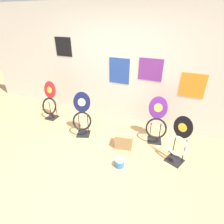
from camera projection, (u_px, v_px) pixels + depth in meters
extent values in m
plane|color=tan|center=(73.00, 174.00, 2.88)|extent=(14.00, 14.00, 0.00)
cube|color=silver|center=(119.00, 67.00, 3.89)|extent=(8.00, 0.06, 2.60)
cube|color=purple|center=(150.00, 70.00, 3.61)|extent=(0.50, 0.01, 0.46)
cube|color=black|center=(63.00, 47.00, 4.20)|extent=(0.45, 0.01, 0.44)
cube|color=#284CAD|center=(119.00, 71.00, 3.90)|extent=(0.48, 0.01, 0.57)
cube|color=orange|center=(192.00, 86.00, 3.42)|extent=(0.48, 0.01, 0.49)
cube|color=black|center=(84.00, 134.00, 3.86)|extent=(0.36, 0.36, 0.01)
cylinder|color=black|center=(79.00, 123.00, 3.83)|extent=(0.02, 0.02, 0.43)
cylinder|color=black|center=(88.00, 123.00, 3.83)|extent=(0.02, 0.02, 0.43)
cylinder|color=black|center=(82.00, 129.00, 3.70)|extent=(0.22, 0.10, 0.02)
torus|color=black|center=(82.00, 121.00, 3.67)|extent=(0.45, 0.34, 0.38)
ellipsoid|color=#141942|center=(82.00, 102.00, 3.61)|extent=(0.38, 0.25, 0.43)
ellipsoid|color=beige|center=(82.00, 102.00, 3.60)|extent=(0.17, 0.10, 0.16)
sphere|color=silver|center=(77.00, 112.00, 3.66)|extent=(0.02, 0.02, 0.02)
sphere|color=silver|center=(87.00, 112.00, 3.66)|extent=(0.02, 0.02, 0.02)
cube|color=black|center=(174.00, 160.00, 3.15)|extent=(0.36, 0.36, 0.01)
cylinder|color=black|center=(174.00, 145.00, 3.15)|extent=(0.02, 0.02, 0.46)
cylinder|color=black|center=(184.00, 150.00, 3.03)|extent=(0.02, 0.02, 0.46)
cylinder|color=black|center=(174.00, 154.00, 3.01)|extent=(0.21, 0.10, 0.02)
torus|color=silver|center=(177.00, 146.00, 2.97)|extent=(0.38, 0.27, 0.35)
ellipsoid|color=black|center=(183.00, 127.00, 2.84)|extent=(0.33, 0.18, 0.39)
ellipsoid|color=yellow|center=(182.00, 128.00, 2.83)|extent=(0.14, 0.08, 0.15)
sphere|color=silver|center=(175.00, 135.00, 2.98)|extent=(0.02, 0.02, 0.02)
sphere|color=silver|center=(185.00, 140.00, 2.87)|extent=(0.02, 0.02, 0.02)
cube|color=black|center=(52.00, 117.00, 4.48)|extent=(0.28, 0.28, 0.01)
cylinder|color=black|center=(50.00, 109.00, 4.49)|extent=(0.02, 0.02, 0.38)
cylinder|color=black|center=(56.00, 110.00, 4.43)|extent=(0.02, 0.02, 0.38)
cylinder|color=black|center=(49.00, 114.00, 4.34)|extent=(0.22, 0.02, 0.02)
torus|color=black|center=(49.00, 106.00, 4.30)|extent=(0.43, 0.21, 0.41)
ellipsoid|color=#AD1E23|center=(50.00, 90.00, 4.21)|extent=(0.35, 0.12, 0.42)
ellipsoid|color=yellow|center=(49.00, 90.00, 4.20)|extent=(0.16, 0.04, 0.16)
sphere|color=silver|center=(47.00, 98.00, 4.31)|extent=(0.02, 0.02, 0.02)
sphere|color=silver|center=(53.00, 99.00, 4.24)|extent=(0.02, 0.02, 0.02)
cube|color=black|center=(154.00, 140.00, 3.66)|extent=(0.33, 0.33, 0.01)
cylinder|color=black|center=(150.00, 130.00, 3.66)|extent=(0.02, 0.02, 0.35)
cylinder|color=black|center=(160.00, 131.00, 3.63)|extent=(0.02, 0.02, 0.35)
cylinder|color=black|center=(155.00, 137.00, 3.52)|extent=(0.22, 0.07, 0.02)
torus|color=black|center=(156.00, 128.00, 3.49)|extent=(0.46, 0.33, 0.38)
ellipsoid|color=#60237F|center=(158.00, 108.00, 3.45)|extent=(0.40, 0.25, 0.43)
ellipsoid|color=#E5CC4C|center=(158.00, 108.00, 3.44)|extent=(0.18, 0.10, 0.16)
sphere|color=silver|center=(152.00, 118.00, 3.51)|extent=(0.02, 0.02, 0.02)
sphere|color=silver|center=(162.00, 119.00, 3.47)|extent=(0.02, 0.02, 0.02)
cylinder|color=teal|center=(120.00, 163.00, 3.00)|extent=(0.16, 0.16, 0.15)
torus|color=silver|center=(120.00, 160.00, 2.97)|extent=(0.17, 0.17, 0.01)
cylinder|color=#B2B2B7|center=(120.00, 160.00, 2.96)|extent=(0.14, 0.14, 0.00)
cube|color=#A37F51|center=(124.00, 140.00, 3.43)|extent=(0.37, 0.31, 0.29)
cube|color=#B7AD89|center=(124.00, 134.00, 3.36)|extent=(0.32, 0.10, 0.00)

